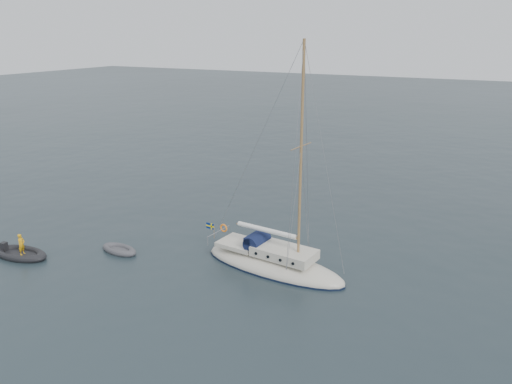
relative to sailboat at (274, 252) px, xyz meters
The scene contains 4 objects.
ground 2.01m from the sailboat, 131.59° to the right, with size 300.00×300.00×0.00m, color black.
sailboat is the anchor object (origin of this frame).
dinghy 10.96m from the sailboat, 165.94° to the right, with size 2.94×1.33×0.42m.
rib 17.29m from the sailboat, 158.63° to the right, with size 4.20×1.91×1.70m.
Camera 1 is at (13.49, -25.17, 14.57)m, focal length 35.00 mm.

